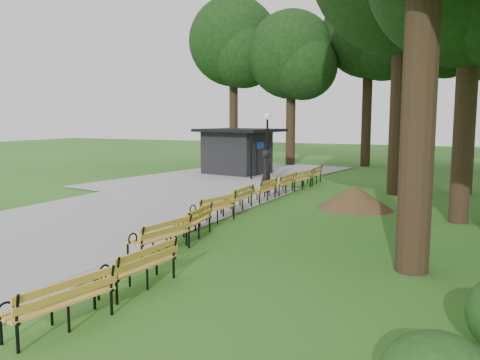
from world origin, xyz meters
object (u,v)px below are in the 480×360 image
at_px(bench_3, 191,222).
at_px(bench_0, 59,302).
at_px(bench_1, 138,266).
at_px(bench_8, 298,180).
at_px(kiosk, 237,151).
at_px(bench_5, 237,199).
at_px(bench_9, 312,175).
at_px(bench_2, 160,236).
at_px(person, 267,172).
at_px(lamp_post, 267,134).
at_px(bench_4, 212,209).
at_px(dirt_mound, 355,197).
at_px(bench_6, 262,190).
at_px(bench_7, 281,184).

bearing_deg(bench_3, bench_0, 3.30).
bearing_deg(bench_1, bench_8, -170.12).
bearing_deg(bench_3, kiosk, -166.83).
distance_m(bench_5, bench_9, 8.02).
relative_size(bench_2, bench_3, 1.00).
bearing_deg(bench_5, person, -174.66).
distance_m(lamp_post, bench_4, 8.70).
distance_m(bench_0, bench_9, 17.94).
height_order(dirt_mound, bench_2, bench_2).
distance_m(dirt_mound, bench_5, 4.23).
bearing_deg(bench_8, bench_1, 13.93).
bearing_deg(bench_4, person, -161.59).
xyz_separation_m(bench_2, bench_9, (-0.23, 13.76, 0.00)).
bearing_deg(bench_2, bench_9, -169.83).
xyz_separation_m(bench_4, bench_9, (0.29, 10.07, 0.00)).
distance_m(dirt_mound, bench_4, 5.46).
height_order(bench_0, bench_8, same).
relative_size(dirt_mound, bench_2, 1.21).
bearing_deg(bench_5, kiosk, -156.77).
xyz_separation_m(dirt_mound, bench_1, (-2.11, -9.96, 0.01)).
relative_size(bench_3, bench_9, 1.00).
bearing_deg(bench_4, bench_6, -166.67).
xyz_separation_m(kiosk, bench_9, (5.14, -2.26, -0.87)).
bearing_deg(bench_6, bench_4, 0.56).
height_order(lamp_post, bench_5, lamp_post).
xyz_separation_m(bench_2, bench_3, (-0.13, 1.72, 0.00)).
bearing_deg(bench_4, dirt_mound, 151.87).
bearing_deg(bench_9, bench_3, -1.28).
bearing_deg(kiosk, bench_6, -48.87).
height_order(bench_0, bench_7, same).
relative_size(bench_4, bench_8, 1.00).
height_order(bench_2, bench_3, same).
distance_m(dirt_mound, bench_8, 5.09).
xyz_separation_m(person, bench_4, (0.62, -6.28, -0.49)).
bearing_deg(bench_1, person, -165.37).
xyz_separation_m(bench_3, bench_7, (-0.36, 8.24, 0.00)).
relative_size(bench_7, bench_9, 1.00).
distance_m(dirt_mound, bench_2, 8.39).
xyz_separation_m(kiosk, bench_0, (6.30, -20.16, -0.87)).
xyz_separation_m(lamp_post, bench_9, (1.72, 1.73, -2.03)).
height_order(person, dirt_mound, person).
xyz_separation_m(bench_3, bench_5, (-0.50, 4.04, 0.00)).
bearing_deg(bench_9, kiosk, -115.47).
relative_size(lamp_post, bench_3, 1.83).
xyz_separation_m(bench_1, bench_5, (-1.58, 7.90, 0.00)).
relative_size(kiosk, lamp_post, 1.20).
distance_m(lamp_post, bench_0, 16.55).
relative_size(kiosk, bench_1, 2.20).
bearing_deg(dirt_mound, bench_6, 177.39).
bearing_deg(bench_1, bench_7, -168.38).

